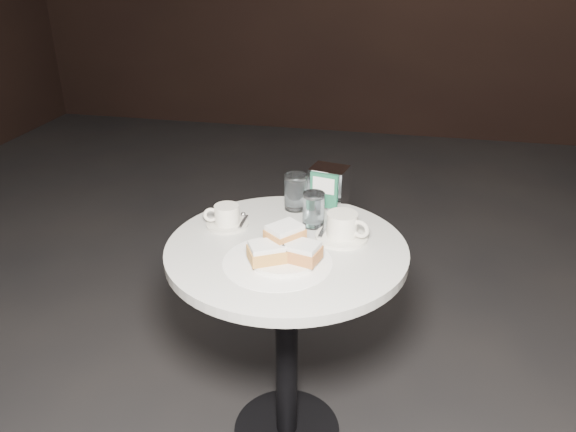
# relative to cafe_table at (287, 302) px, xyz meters

# --- Properties ---
(cafe_table) EXTENTS (0.70, 0.70, 0.74)m
(cafe_table) POSITION_rel_cafe_table_xyz_m (0.00, 0.00, 0.00)
(cafe_table) COLOR black
(cafe_table) RESTS_ON ground
(sugar_spill) EXTENTS (0.31, 0.31, 0.00)m
(sugar_spill) POSITION_rel_cafe_table_xyz_m (-0.00, -0.10, 0.20)
(sugar_spill) COLOR white
(sugar_spill) RESTS_ON cafe_table
(beignet_plate) EXTENTS (0.22, 0.22, 0.09)m
(beignet_plate) POSITION_rel_cafe_table_xyz_m (0.01, -0.09, 0.23)
(beignet_plate) COLOR white
(beignet_plate) RESTS_ON cafe_table
(coffee_cup_left) EXTENTS (0.16, 0.16, 0.07)m
(coffee_cup_left) POSITION_rel_cafe_table_xyz_m (-0.21, 0.09, 0.23)
(coffee_cup_left) COLOR silver
(coffee_cup_left) RESTS_ON cafe_table
(coffee_cup_right) EXTENTS (0.20, 0.20, 0.08)m
(coffee_cup_right) POSITION_rel_cafe_table_xyz_m (0.15, 0.08, 0.23)
(coffee_cup_right) COLOR white
(coffee_cup_right) RESTS_ON cafe_table
(water_glass_left) EXTENTS (0.08, 0.08, 0.12)m
(water_glass_left) POSITION_rel_cafe_table_xyz_m (-0.02, 0.25, 0.26)
(water_glass_left) COLOR white
(water_glass_left) RESTS_ON cafe_table
(water_glass_right) EXTENTS (0.08, 0.08, 0.11)m
(water_glass_right) POSITION_rel_cafe_table_xyz_m (0.05, 0.14, 0.25)
(water_glass_right) COLOR silver
(water_glass_right) RESTS_ON cafe_table
(napkin_dispenser) EXTENTS (0.13, 0.12, 0.13)m
(napkin_dispenser) POSITION_rel_cafe_table_xyz_m (0.08, 0.30, 0.27)
(napkin_dispenser) COLOR white
(napkin_dispenser) RESTS_ON cafe_table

